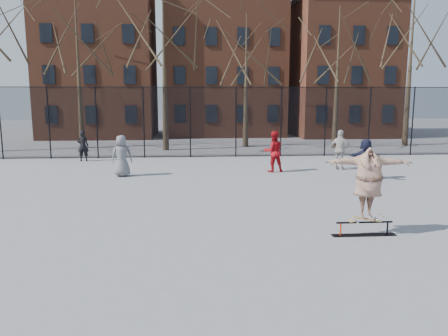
{
  "coord_description": "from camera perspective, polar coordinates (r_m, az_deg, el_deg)",
  "views": [
    {
      "loc": [
        -1.22,
        -11.79,
        3.61
      ],
      "look_at": [
        -0.29,
        1.5,
        1.33
      ],
      "focal_mm": 35.0,
      "sensor_mm": 36.0,
      "label": 1
    }
  ],
  "objects": [
    {
      "name": "ground",
      "position": [
        12.39,
        1.84,
        -7.23
      ],
      "size": [
        100.0,
        100.0,
        0.0
      ],
      "primitive_type": "plane",
      "color": "slate"
    },
    {
      "name": "bystander_red",
      "position": [
        20.38,
        6.47,
        2.16
      ],
      "size": [
        0.99,
        0.81,
        1.9
      ],
      "primitive_type": "imported",
      "rotation": [
        0.0,
        0.0,
        3.24
      ],
      "color": "#A60E15",
      "rests_on": "ground"
    },
    {
      "name": "bystander_navy",
      "position": [
        19.39,
        17.99,
        1.11
      ],
      "size": [
        1.45,
        1.54,
        1.73
      ],
      "primitive_type": "imported",
      "rotation": [
        0.0,
        0.0,
        2.3
      ],
      "color": "#191B32",
      "rests_on": "ground"
    },
    {
      "name": "skateboard",
      "position": [
        11.85,
        18.11,
        -6.43
      ],
      "size": [
        0.8,
        0.19,
        0.09
      ],
      "primitive_type": null,
      "color": "olive",
      "rests_on": "skate_rail"
    },
    {
      "name": "fence",
      "position": [
        24.87,
        -1.23,
        6.13
      ],
      "size": [
        34.03,
        0.07,
        4.0
      ],
      "color": "black",
      "rests_on": "ground"
    },
    {
      "name": "bystander_white",
      "position": [
        21.57,
        14.93,
        2.31
      ],
      "size": [
        1.18,
        1.03,
        1.9
      ],
      "primitive_type": "imported",
      "rotation": [
        0.0,
        0.0,
        2.52
      ],
      "color": "#B8B2AB",
      "rests_on": "ground"
    },
    {
      "name": "bystander_black",
      "position": [
        24.68,
        -17.94,
        2.76
      ],
      "size": [
        0.61,
        0.41,
        1.65
      ],
      "primitive_type": "imported",
      "rotation": [
        0.0,
        0.0,
        3.16
      ],
      "color": "black",
      "rests_on": "ground"
    },
    {
      "name": "tree_row",
      "position": [
        29.2,
        -2.17,
        17.08
      ],
      "size": [
        33.66,
        7.46,
        10.67
      ],
      "color": "black",
      "rests_on": "ground"
    },
    {
      "name": "skater",
      "position": [
        11.63,
        18.35,
        -1.95
      ],
      "size": [
        2.25,
        0.79,
        1.8
      ],
      "primitive_type": "imported",
      "rotation": [
        0.0,
        0.0,
        -0.09
      ],
      "color": "#513D9A",
      "rests_on": "skateboard"
    },
    {
      "name": "rowhouses",
      "position": [
        37.92,
        -1.1,
        13.43
      ],
      "size": [
        29.0,
        7.0,
        13.0
      ],
      "color": "brown",
      "rests_on": "ground"
    },
    {
      "name": "skate_rail",
      "position": [
        11.91,
        17.82,
        -7.7
      ],
      "size": [
        1.67,
        0.26,
        0.37
      ],
      "color": "black",
      "rests_on": "ground"
    },
    {
      "name": "bystander_grey",
      "position": [
        19.64,
        -13.2,
        1.57
      ],
      "size": [
        0.98,
        0.72,
        1.83
      ],
      "primitive_type": "imported",
      "rotation": [
        0.0,
        0.0,
        3.31
      ],
      "color": "slate",
      "rests_on": "ground"
    }
  ]
}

